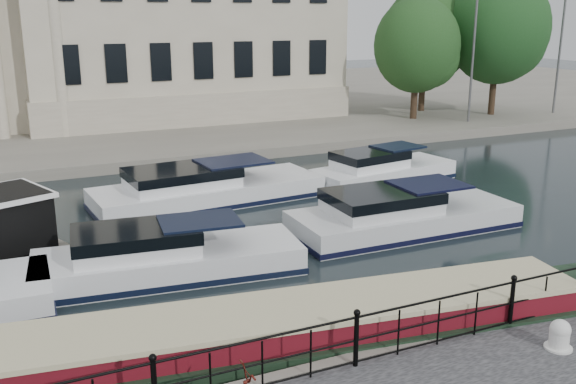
# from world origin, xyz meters

# --- Properties ---
(ground_plane) EXTENTS (160.00, 160.00, 0.00)m
(ground_plane) POSITION_xyz_m (0.00, 0.00, 0.00)
(ground_plane) COLOR black
(ground_plane) RESTS_ON ground
(far_bank) EXTENTS (120.00, 42.00, 0.55)m
(far_bank) POSITION_xyz_m (0.00, 39.00, 0.28)
(far_bank) COLOR #6B665B
(far_bank) RESTS_ON ground_plane
(railing) EXTENTS (24.14, 0.14, 1.22)m
(railing) POSITION_xyz_m (0.00, -2.25, 1.20)
(railing) COLOR black
(railing) RESTS_ON near_quay
(civic_building) EXTENTS (53.55, 31.84, 16.85)m
(civic_building) POSITION_xyz_m (-1.00, 34.71, 7.04)
(civic_building) COLOR #ADA38C
(civic_building) RESTS_ON far_bank
(lamp_posts) EXTENTS (8.24, 1.55, 8.07)m
(lamp_posts) POSITION_xyz_m (26.00, 20.70, 4.80)
(lamp_posts) COLOR #59595B
(lamp_posts) RESTS_ON far_bank
(mooring_bollard) EXTENTS (0.57, 0.57, 0.65)m
(mooring_bollard) POSITION_xyz_m (4.19, -3.45, 0.85)
(mooring_bollard) COLOR silver
(mooring_bollard) RESTS_ON near_quay
(narrowboat) EXTENTS (17.33, 4.60, 1.62)m
(narrowboat) POSITION_xyz_m (-0.59, -0.55, 0.37)
(narrowboat) COLOR black
(narrowboat) RESTS_ON ground_plane
(harbour_hut) EXTENTS (4.21, 3.87, 2.23)m
(harbour_hut) POSITION_xyz_m (-6.05, 8.47, 0.95)
(harbour_hut) COLOR #6B665B
(harbour_hut) RESTS_ON ground_plane
(cabin_cruisers) EXTENTS (27.54, 10.32, 1.99)m
(cabin_cruisers) POSITION_xyz_m (0.38, 7.70, 0.37)
(cabin_cruisers) COLOR white
(cabin_cruisers) RESTS_ON ground_plane
(trees) EXTENTS (12.16, 9.98, 9.55)m
(trees) POSITION_xyz_m (23.16, 23.51, 5.69)
(trees) COLOR black
(trees) RESTS_ON far_bank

